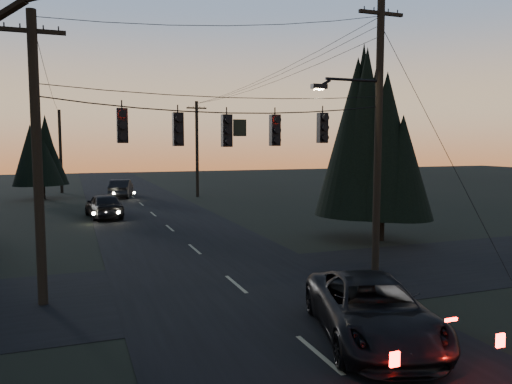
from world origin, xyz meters
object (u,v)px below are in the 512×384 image
object	(u,v)px
utility_pole_right	(375,270)
suv_near	(372,310)
utility_pole_far_r	(198,197)
sedan_oncoming_a	(104,206)
utility_pole_far_l	(62,193)
sedan_oncoming_b	(121,189)
evergreen_right	(383,142)
utility_pole_left	(43,305)

from	to	relation	value
utility_pole_right	suv_near	world-z (taller)	utility_pole_right
utility_pole_far_r	utility_pole_right	bearing A→B (deg)	-90.00
utility_pole_right	sedan_oncoming_a	bearing A→B (deg)	116.49
utility_pole_far_l	utility_pole_far_r	bearing A→B (deg)	-34.82
suv_near	sedan_oncoming_a	distance (m)	23.63
utility_pole_right	utility_pole_far_l	size ratio (longest dim) A/B	1.25
utility_pole_far_r	suv_near	distance (m)	33.91
utility_pole_far_r	sedan_oncoming_b	size ratio (longest dim) A/B	1.78
evergreen_right	sedan_oncoming_a	size ratio (longest dim) A/B	1.81
utility_pole_far_r	suv_near	world-z (taller)	utility_pole_far_r
utility_pole_far_r	evergreen_right	bearing A→B (deg)	-81.13
utility_pole_far_l	evergreen_right	world-z (taller)	evergreen_right
evergreen_right	suv_near	world-z (taller)	evergreen_right
utility_pole_right	sedan_oncoming_b	size ratio (longest dim) A/B	2.10
utility_pole_far_r	utility_pole_far_l	bearing A→B (deg)	145.18
evergreen_right	sedan_oncoming_b	xyz separation A→B (m)	(-10.09, 24.85, -4.04)
sedan_oncoming_b	utility_pole_right	bearing A→B (deg)	114.31
utility_pole_right	suv_near	xyz separation A→B (m)	(-3.90, -5.68, 0.74)
suv_near	sedan_oncoming_b	world-z (taller)	sedan_oncoming_b
utility_pole_far_l	sedan_oncoming_a	bearing A→B (deg)	-81.41
evergreen_right	utility_pole_right	bearing A→B (deg)	-126.16
utility_pole_left	utility_pole_far_l	world-z (taller)	utility_pole_left
utility_pole_far_r	suv_near	size ratio (longest dim) A/B	1.60
utility_pole_right	evergreen_right	xyz separation A→B (m)	(3.60, 4.93, 4.83)
utility_pole_right	utility_pole_far_r	size ratio (longest dim) A/B	1.18
suv_near	sedan_oncoming_b	xyz separation A→B (m)	(-2.58, 35.46, 0.04)
utility_pole_far_l	evergreen_right	size ratio (longest dim) A/B	0.94
utility_pole_left	utility_pole_far_l	bearing A→B (deg)	90.00
utility_pole_right	suv_near	distance (m)	6.93
utility_pole_far_r	utility_pole_far_l	xyz separation A→B (m)	(-11.50, 8.00, 0.00)
evergreen_right	sedan_oncoming_a	bearing A→B (deg)	134.47
utility_pole_right	evergreen_right	size ratio (longest dim) A/B	1.18
utility_pole_right	utility_pole_far_l	world-z (taller)	utility_pole_right
sedan_oncoming_a	suv_near	bearing A→B (deg)	95.10
utility_pole_left	utility_pole_far_l	distance (m)	36.00
utility_pole_left	evergreen_right	world-z (taller)	evergreen_right
utility_pole_right	utility_pole_left	world-z (taller)	utility_pole_right
utility_pole_left	sedan_oncoming_b	bearing A→B (deg)	80.45
utility_pole_far_r	evergreen_right	xyz separation A→B (m)	(3.60, -23.07, 4.83)
utility_pole_far_r	suv_near	bearing A→B (deg)	-96.61
utility_pole_left	suv_near	bearing A→B (deg)	-36.78
utility_pole_right	sedan_oncoming_a	world-z (taller)	utility_pole_right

